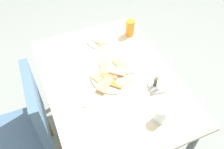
# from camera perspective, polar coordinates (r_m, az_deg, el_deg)

# --- Properties ---
(ground_plane) EXTENTS (6.00, 6.00, 0.00)m
(ground_plane) POSITION_cam_1_polar(r_m,az_deg,el_deg) (2.12, -0.22, -14.32)
(ground_plane) COLOR gray
(dining_table) EXTENTS (1.11, 0.81, 0.74)m
(dining_table) POSITION_cam_1_polar(r_m,az_deg,el_deg) (1.57, -0.29, -3.09)
(dining_table) COLOR beige
(dining_table) RESTS_ON ground_plane
(dining_chair) EXTENTS (0.43, 0.43, 0.91)m
(dining_chair) POSITION_cam_1_polar(r_m,az_deg,el_deg) (1.66, -19.89, -11.86)
(dining_chair) COLOR #45627F
(dining_chair) RESTS_ON ground_plane
(pide_platter) EXTENTS (0.30, 0.30, 0.04)m
(pide_platter) POSITION_cam_1_polar(r_m,az_deg,el_deg) (1.51, 0.36, -0.13)
(pide_platter) COLOR white
(pide_platter) RESTS_ON dining_table
(salad_plate_greens) EXTENTS (0.23, 0.23, 0.05)m
(salad_plate_greens) POSITION_cam_1_polar(r_m,az_deg,el_deg) (1.77, -2.45, 8.79)
(salad_plate_greens) COLOR white
(salad_plate_greens) RESTS_ON dining_table
(soda_can) EXTENTS (0.09, 0.09, 0.12)m
(soda_can) POSITION_cam_1_polar(r_m,az_deg,el_deg) (1.80, 4.36, 11.14)
(soda_can) COLOR orange
(soda_can) RESTS_ON dining_table
(drinking_glass) EXTENTS (0.07, 0.07, 0.10)m
(drinking_glass) POSITION_cam_1_polar(r_m,az_deg,el_deg) (1.31, 11.66, -9.41)
(drinking_glass) COLOR silver
(drinking_glass) RESTS_ON dining_table
(paper_napkin) EXTENTS (0.14, 0.14, 0.00)m
(paper_napkin) POSITION_cam_1_polar(r_m,az_deg,el_deg) (1.43, -8.38, -5.24)
(paper_napkin) COLOR white
(paper_napkin) RESTS_ON dining_table
(fork) EXTENTS (0.18, 0.02, 0.00)m
(fork) POSITION_cam_1_polar(r_m,az_deg,el_deg) (1.43, -7.71, -4.93)
(fork) COLOR silver
(fork) RESTS_ON paper_napkin
(spoon) EXTENTS (0.16, 0.02, 0.00)m
(spoon) POSITION_cam_1_polar(r_m,az_deg,el_deg) (1.42, -9.09, -5.36)
(spoon) COLOR silver
(spoon) RESTS_ON paper_napkin
(condiment_caddy) EXTENTS (0.10, 0.10, 0.08)m
(condiment_caddy) POSITION_cam_1_polar(r_m,az_deg,el_deg) (1.46, 10.75, -2.62)
(condiment_caddy) COLOR #B2B2B7
(condiment_caddy) RESTS_ON dining_table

